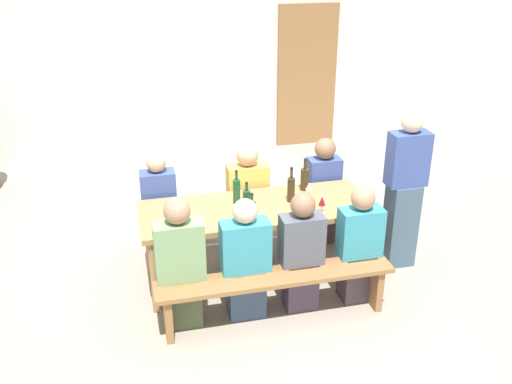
{
  "coord_description": "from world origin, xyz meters",
  "views": [
    {
      "loc": [
        -1.12,
        -4.6,
        3.08
      ],
      "look_at": [
        0.0,
        0.0,
        0.9
      ],
      "focal_mm": 40.43,
      "sensor_mm": 36.0,
      "label": 1
    }
  ],
  "objects_px": {
    "wine_bottle_4": "(237,191)",
    "wine_glass_0": "(309,187)",
    "seated_guest_near_2": "(301,254)",
    "seated_guest_far_0": "(160,211)",
    "wine_bottle_1": "(252,213)",
    "seated_guest_far_1": "(248,201)",
    "wine_bottle_2": "(291,189)",
    "wine_glass_1": "(322,202)",
    "wooden_door": "(307,77)",
    "standing_host": "(404,192)",
    "seated_guest_near_3": "(359,247)",
    "bench_near": "(276,285)",
    "bench_far": "(240,212)",
    "seated_guest_near_1": "(245,262)",
    "seated_guest_near_0": "(180,266)",
    "tasting_table": "(256,214)",
    "seated_guest_far_2": "(323,192)",
    "wine_bottle_3": "(247,203)",
    "wine_bottle_0": "(305,179)"
  },
  "relations": [
    {
      "from": "wooden_door",
      "to": "seated_guest_near_2",
      "type": "xyz_separation_m",
      "value": [
        -1.37,
        -4.06,
        -0.52
      ]
    },
    {
      "from": "seated_guest_far_2",
      "to": "seated_guest_near_3",
      "type": "bearing_deg",
      "value": -2.82
    },
    {
      "from": "seated_guest_near_1",
      "to": "seated_guest_far_1",
      "type": "xyz_separation_m",
      "value": [
        0.27,
        1.09,
        0.03
      ]
    },
    {
      "from": "wooden_door",
      "to": "seated_guest_far_1",
      "type": "height_order",
      "value": "wooden_door"
    },
    {
      "from": "wooden_door",
      "to": "seated_guest_far_0",
      "type": "height_order",
      "value": "wooden_door"
    },
    {
      "from": "wine_glass_1",
      "to": "standing_host",
      "type": "bearing_deg",
      "value": 10.94
    },
    {
      "from": "wine_bottle_4",
      "to": "wine_glass_0",
      "type": "height_order",
      "value": "wine_bottle_4"
    },
    {
      "from": "wine_glass_0",
      "to": "seated_guest_far_0",
      "type": "height_order",
      "value": "seated_guest_far_0"
    },
    {
      "from": "bench_near",
      "to": "seated_guest_near_3",
      "type": "xyz_separation_m",
      "value": [
        0.8,
        0.15,
        0.17
      ]
    },
    {
      "from": "wooden_door",
      "to": "wine_bottle_0",
      "type": "xyz_separation_m",
      "value": [
        -1.09,
        -3.25,
        -0.18
      ]
    },
    {
      "from": "seated_guest_near_3",
      "to": "seated_guest_far_1",
      "type": "height_order",
      "value": "seated_guest_far_1"
    },
    {
      "from": "seated_guest_near_1",
      "to": "seated_guest_near_2",
      "type": "relative_size",
      "value": 1.0
    },
    {
      "from": "seated_guest_near_2",
      "to": "seated_guest_far_0",
      "type": "distance_m",
      "value": 1.55
    },
    {
      "from": "wine_bottle_4",
      "to": "wine_glass_1",
      "type": "relative_size",
      "value": 2.1
    },
    {
      "from": "wine_bottle_1",
      "to": "seated_guest_far_0",
      "type": "xyz_separation_m",
      "value": [
        -0.73,
        0.87,
        -0.32
      ]
    },
    {
      "from": "wine_bottle_4",
      "to": "seated_guest_far_0",
      "type": "distance_m",
      "value": 0.87
    },
    {
      "from": "wine_bottle_4",
      "to": "bench_far",
      "type": "bearing_deg",
      "value": 75.0
    },
    {
      "from": "wooden_door",
      "to": "wine_glass_0",
      "type": "xyz_separation_m",
      "value": [
        -1.12,
        -3.46,
        -0.18
      ]
    },
    {
      "from": "wine_bottle_4",
      "to": "standing_host",
      "type": "xyz_separation_m",
      "value": [
        1.59,
        -0.2,
        -0.1
      ]
    },
    {
      "from": "seated_guest_near_2",
      "to": "seated_guest_far_1",
      "type": "distance_m",
      "value": 1.11
    },
    {
      "from": "wine_bottle_1",
      "to": "seated_guest_near_0",
      "type": "relative_size",
      "value": 0.25
    },
    {
      "from": "tasting_table",
      "to": "seated_guest_near_2",
      "type": "distance_m",
      "value": 0.62
    },
    {
      "from": "seated_guest_far_1",
      "to": "seated_guest_near_1",
      "type": "bearing_deg",
      "value": -13.94
    },
    {
      "from": "bench_far",
      "to": "wine_bottle_0",
      "type": "xyz_separation_m",
      "value": [
        0.55,
        -0.43,
        0.51
      ]
    },
    {
      "from": "bench_far",
      "to": "standing_host",
      "type": "xyz_separation_m",
      "value": [
        1.44,
        -0.77,
        0.42
      ]
    },
    {
      "from": "seated_guest_far_1",
      "to": "seated_guest_far_0",
      "type": "bearing_deg",
      "value": -90.0
    },
    {
      "from": "bench_far",
      "to": "wine_bottle_2",
      "type": "height_order",
      "value": "wine_bottle_2"
    },
    {
      "from": "wine_bottle_2",
      "to": "tasting_table",
      "type": "bearing_deg",
      "value": -173.19
    },
    {
      "from": "wooden_door",
      "to": "wine_bottle_3",
      "type": "bearing_deg",
      "value": -115.64
    },
    {
      "from": "seated_guest_near_2",
      "to": "standing_host",
      "type": "height_order",
      "value": "standing_host"
    },
    {
      "from": "seated_guest_near_3",
      "to": "standing_host",
      "type": "relative_size",
      "value": 0.69
    },
    {
      "from": "wine_bottle_2",
      "to": "wine_glass_1",
      "type": "height_order",
      "value": "wine_bottle_2"
    },
    {
      "from": "wine_bottle_4",
      "to": "tasting_table",
      "type": "bearing_deg",
      "value": -37.88
    },
    {
      "from": "wine_bottle_2",
      "to": "seated_guest_far_0",
      "type": "relative_size",
      "value": 0.3
    },
    {
      "from": "wine_bottle_4",
      "to": "wine_bottle_1",
      "type": "bearing_deg",
      "value": -84.95
    },
    {
      "from": "seated_guest_near_0",
      "to": "standing_host",
      "type": "bearing_deg",
      "value": -78.04
    },
    {
      "from": "wine_bottle_3",
      "to": "seated_guest_near_2",
      "type": "height_order",
      "value": "seated_guest_near_2"
    },
    {
      "from": "bench_near",
      "to": "bench_far",
      "type": "height_order",
      "value": "same"
    },
    {
      "from": "bench_near",
      "to": "wine_glass_1",
      "type": "distance_m",
      "value": 0.86
    },
    {
      "from": "wooden_door",
      "to": "seated_guest_near_0",
      "type": "xyz_separation_m",
      "value": [
        -2.41,
        -4.06,
        -0.49
      ]
    },
    {
      "from": "wine_bottle_4",
      "to": "seated_guest_far_2",
      "type": "height_order",
      "value": "seated_guest_far_2"
    },
    {
      "from": "standing_host",
      "to": "seated_guest_far_0",
      "type": "bearing_deg",
      "value": -15.22
    },
    {
      "from": "wine_bottle_3",
      "to": "seated_guest_near_0",
      "type": "xyz_separation_m",
      "value": [
        -0.65,
        -0.38,
        -0.32
      ]
    },
    {
      "from": "wine_bottle_3",
      "to": "seated_guest_near_1",
      "type": "bearing_deg",
      "value": -104.76
    },
    {
      "from": "wine_glass_1",
      "to": "seated_guest_near_3",
      "type": "height_order",
      "value": "seated_guest_near_3"
    },
    {
      "from": "wine_glass_1",
      "to": "bench_far",
      "type": "bearing_deg",
      "value": 120.0
    },
    {
      "from": "wine_bottle_1",
      "to": "wine_glass_0",
      "type": "xyz_separation_m",
      "value": [
        0.64,
        0.38,
        0.01
      ]
    },
    {
      "from": "bench_far",
      "to": "seated_guest_near_3",
      "type": "height_order",
      "value": "seated_guest_near_3"
    },
    {
      "from": "wine_bottle_2",
      "to": "standing_host",
      "type": "relative_size",
      "value": 0.21
    },
    {
      "from": "wine_glass_0",
      "to": "seated_guest_far_2",
      "type": "relative_size",
      "value": 0.14
    }
  ]
}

